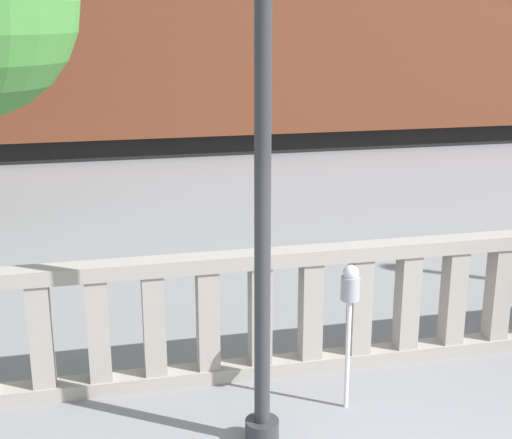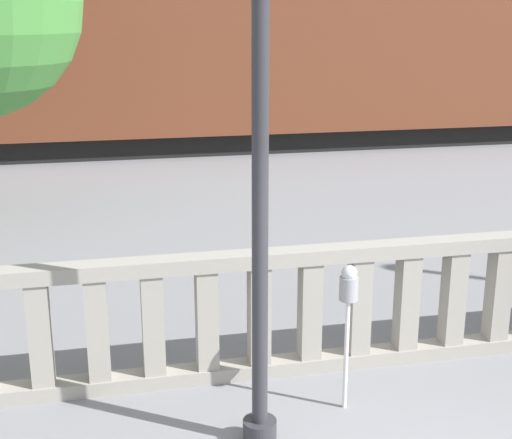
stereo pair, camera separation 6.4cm
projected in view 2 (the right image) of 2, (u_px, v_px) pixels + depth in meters
name	position (u px, v px, depth m)	size (l,w,h in m)	color
balustrade	(335.00, 308.00, 6.98)	(12.30, 0.24, 1.27)	gray
parking_meter	(348.00, 296.00, 6.12)	(0.16, 0.16, 1.35)	silver
train_near	(166.00, 69.00, 18.08)	(25.22, 3.06, 4.56)	black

